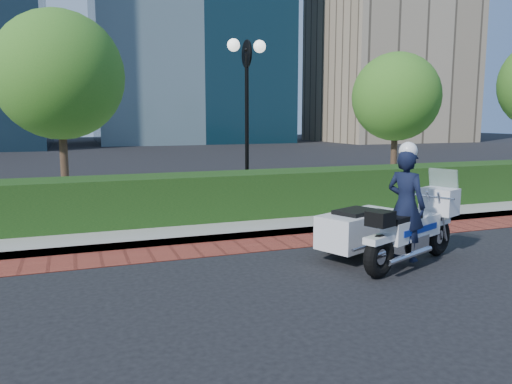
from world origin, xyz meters
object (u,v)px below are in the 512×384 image
object	(u,v)px
lamppost	(247,95)
tree_b	(59,75)
tree_c	(396,97)
police_motorcycle	(389,222)

from	to	relation	value
lamppost	tree_b	xyz separation A→B (m)	(-4.50, 1.30, 0.48)
tree_b	tree_c	bearing A→B (deg)	-0.00
tree_c	police_motorcycle	size ratio (longest dim) A/B	1.68
lamppost	tree_b	world-z (taller)	tree_b
tree_c	lamppost	bearing A→B (deg)	-166.70
lamppost	police_motorcycle	xyz separation A→B (m)	(0.54, -5.53, -2.27)
tree_b	tree_c	size ratio (longest dim) A/B	1.14
lamppost	police_motorcycle	world-z (taller)	lamppost
tree_b	police_motorcycle	size ratio (longest dim) A/B	1.90
tree_b	lamppost	bearing A→B (deg)	-16.11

